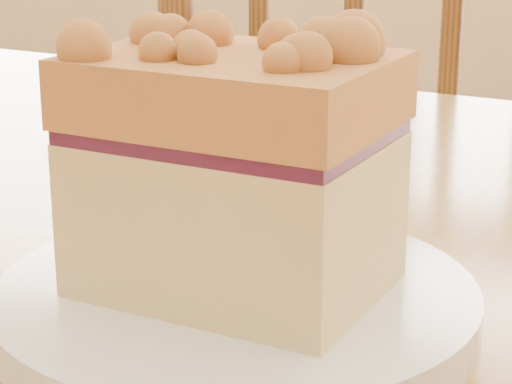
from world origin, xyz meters
TOP-DOWN VIEW (x-y plane):
  - cafe_chair_main at (-0.20, 1.03)m, footprint 0.50×0.50m
  - plate at (-0.11, 0.28)m, footprint 0.20×0.20m
  - cake_slice at (-0.11, 0.28)m, footprint 0.14×0.11m

SIDE VIEW (x-z plane):
  - cafe_chair_main at x=-0.20m, z-range 0.00..0.97m
  - plate at x=-0.11m, z-range 0.75..0.77m
  - cake_slice at x=-0.11m, z-range 0.76..0.88m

